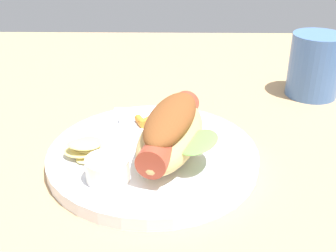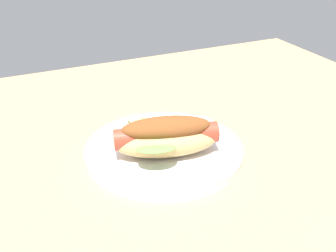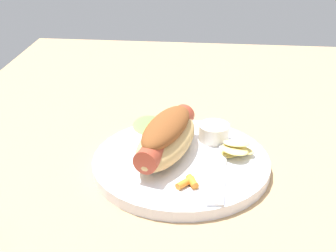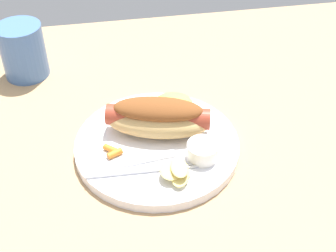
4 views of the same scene
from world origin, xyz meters
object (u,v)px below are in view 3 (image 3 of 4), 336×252
sauce_ramekin (214,132)px  knife (207,175)px  fork (221,171)px  carrot_garnish (189,182)px  plate (181,163)px  chips_pile (235,149)px  hot_dog (166,137)px

sauce_ramekin → knife: (-10.52, 0.65, -1.08)cm
fork → carrot_garnish: size_ratio=5.31×
plate → chips_pile: bearing=-77.7°
sauce_ramekin → knife: sauce_ramekin is taller
chips_pile → sauce_ramekin: bearing=35.1°
fork → knife: (-1.19, 1.85, -0.02)cm
plate → sauce_ramekin: sauce_ramekin is taller
chips_pile → hot_dog: bearing=96.0°
chips_pile → knife: bearing=148.5°
hot_dog → carrot_garnish: 8.67cm
sauce_ramekin → carrot_garnish: 13.23cm
plate → hot_dog: (0.63, 2.23, 3.81)cm
fork → hot_dog: bearing=66.1°
plate → carrot_garnish: 7.06cm
plate → fork: 6.66cm
fork → chips_pile: 5.34cm
plate → knife: bearing=-139.0°
fork → chips_pile: bearing=-18.9°
sauce_ramekin → fork: sauce_ramekin is taller
fork → carrot_garnish: (-3.52, 4.24, 0.28)cm
knife → sauce_ramekin: bearing=-9.9°
plate → sauce_ramekin: bearing=-36.7°
plate → sauce_ramekin: 7.84cm
hot_dog → sauce_ramekin: size_ratio=3.67×
plate → knife: (-4.45, -3.87, 0.98)cm
sauce_ramekin → chips_pile: bearing=-144.9°
hot_dog → carrot_garnish: hot_dog is taller
fork → knife: size_ratio=1.22×
fork → sauce_ramekin: bearing=9.5°
knife → hot_dog: bearing=43.8°
knife → chips_pile: 7.22cm
plate → hot_dog: bearing=74.2°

